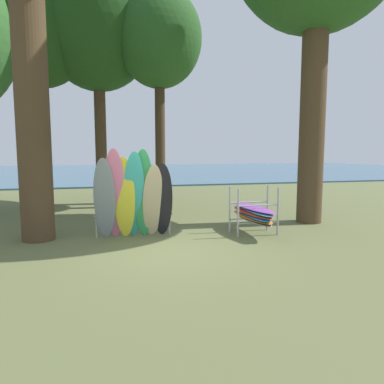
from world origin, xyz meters
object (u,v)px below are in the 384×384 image
(tree_far_right_back, at_px, (159,40))
(board_storage_rack, at_px, (253,213))
(leaning_board_pile, at_px, (133,198))
(tree_deep_back, at_px, (97,24))
(tree_far_left_back, at_px, (38,29))

(tree_far_right_back, xyz_separation_m, board_storage_rack, (1.58, -5.34, -5.82))
(leaning_board_pile, bearing_deg, board_storage_rack, -4.49)
(tree_deep_back, bearing_deg, tree_far_left_back, 179.75)
(leaning_board_pile, bearing_deg, tree_far_right_back, 73.51)
(tree_deep_back, bearing_deg, tree_far_right_back, -28.23)
(tree_far_right_back, bearing_deg, tree_far_left_back, 164.72)
(tree_far_left_back, xyz_separation_m, tree_deep_back, (2.21, -0.01, 0.34))
(leaning_board_pile, height_order, board_storage_rack, leaning_board_pile)
(leaning_board_pile, relative_size, board_storage_rack, 1.06)
(tree_far_left_back, relative_size, board_storage_rack, 4.30)
(tree_deep_back, height_order, leaning_board_pile, tree_deep_back)
(tree_far_right_back, xyz_separation_m, leaning_board_pile, (-1.51, -5.10, -5.34))
(tree_far_right_back, height_order, tree_deep_back, tree_deep_back)
(leaning_board_pile, xyz_separation_m, board_storage_rack, (3.09, -0.24, -0.48))
(leaning_board_pile, bearing_deg, tree_far_left_back, 115.08)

